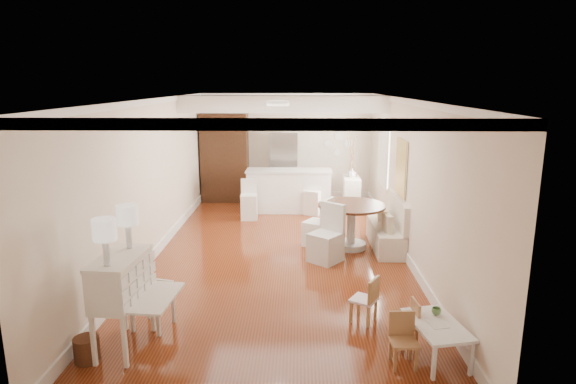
{
  "coord_description": "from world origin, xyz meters",
  "views": [
    {
      "loc": [
        0.34,
        -8.26,
        3.07
      ],
      "look_at": [
        0.14,
        0.3,
        1.12
      ],
      "focal_mm": 30.0,
      "sensor_mm": 36.0,
      "label": 1
    }
  ],
  "objects_px": {
    "breakfast_counter": "(289,191)",
    "bar_stool_right": "(313,195)",
    "dining_table": "(351,226)",
    "slip_chair_far": "(318,222)",
    "secretary_bureau": "(123,302)",
    "kids_chair_b": "(364,299)",
    "wicker_basket": "(87,349)",
    "sideboard": "(351,194)",
    "slip_chair_near": "(326,234)",
    "kids_chair_a": "(405,324)",
    "kids_table": "(435,341)",
    "gustavian_armchair": "(152,297)",
    "pantry_cabinet": "(225,158)",
    "kids_chair_c": "(404,341)",
    "fridge": "(297,168)",
    "bar_stool_left": "(249,200)"
  },
  "relations": [
    {
      "from": "breakfast_counter",
      "to": "bar_stool_right",
      "type": "distance_m",
      "value": 0.64
    },
    {
      "from": "dining_table",
      "to": "slip_chair_far",
      "type": "height_order",
      "value": "slip_chair_far"
    },
    {
      "from": "secretary_bureau",
      "to": "kids_chair_b",
      "type": "distance_m",
      "value": 2.99
    },
    {
      "from": "wicker_basket",
      "to": "sideboard",
      "type": "distance_m",
      "value": 7.64
    },
    {
      "from": "slip_chair_far",
      "to": "slip_chair_near",
      "type": "bearing_deg",
      "value": 37.92
    },
    {
      "from": "kids_chair_a",
      "to": "sideboard",
      "type": "height_order",
      "value": "sideboard"
    },
    {
      "from": "dining_table",
      "to": "bar_stool_right",
      "type": "xyz_separation_m",
      "value": [
        -0.64,
        2.42,
        0.03
      ]
    },
    {
      "from": "kids_chair_a",
      "to": "slip_chair_near",
      "type": "bearing_deg",
      "value": -169.87
    },
    {
      "from": "kids_table",
      "to": "kids_chair_a",
      "type": "bearing_deg",
      "value": 142.27
    },
    {
      "from": "gustavian_armchair",
      "to": "pantry_cabinet",
      "type": "distance_m",
      "value": 6.87
    },
    {
      "from": "kids_chair_c",
      "to": "breakfast_counter",
      "type": "distance_m",
      "value": 6.7
    },
    {
      "from": "kids_chair_a",
      "to": "fridge",
      "type": "distance_m",
      "value": 7.34
    },
    {
      "from": "kids_chair_c",
      "to": "bar_stool_left",
      "type": "distance_m",
      "value": 6.27
    },
    {
      "from": "gustavian_armchair",
      "to": "kids_chair_c",
      "type": "bearing_deg",
      "value": -89.91
    },
    {
      "from": "wicker_basket",
      "to": "kids_chair_b",
      "type": "bearing_deg",
      "value": 17.17
    },
    {
      "from": "kids_chair_b",
      "to": "bar_stool_right",
      "type": "height_order",
      "value": "bar_stool_right"
    },
    {
      "from": "kids_table",
      "to": "breakfast_counter",
      "type": "relative_size",
      "value": 0.42
    },
    {
      "from": "kids_chair_a",
      "to": "sideboard",
      "type": "bearing_deg",
      "value": 174.14
    },
    {
      "from": "slip_chair_near",
      "to": "fridge",
      "type": "bearing_deg",
      "value": 135.39
    },
    {
      "from": "gustavian_armchair",
      "to": "wicker_basket",
      "type": "bearing_deg",
      "value": 161.49
    },
    {
      "from": "bar_stool_right",
      "to": "secretary_bureau",
      "type": "bearing_deg",
      "value": -89.46
    },
    {
      "from": "breakfast_counter",
      "to": "fridge",
      "type": "relative_size",
      "value": 1.14
    },
    {
      "from": "sideboard",
      "to": "slip_chair_far",
      "type": "bearing_deg",
      "value": -107.99
    },
    {
      "from": "secretary_bureau",
      "to": "dining_table",
      "type": "relative_size",
      "value": 0.91
    },
    {
      "from": "secretary_bureau",
      "to": "bar_stool_right",
      "type": "height_order",
      "value": "secretary_bureau"
    },
    {
      "from": "kids_chair_c",
      "to": "slip_chair_near",
      "type": "xyz_separation_m",
      "value": [
        -0.69,
        3.2,
        0.2
      ]
    },
    {
      "from": "kids_chair_c",
      "to": "kids_chair_b",
      "type": "bearing_deg",
      "value": 104.12
    },
    {
      "from": "secretary_bureau",
      "to": "kids_table",
      "type": "xyz_separation_m",
      "value": [
        3.6,
        -0.15,
        -0.36
      ]
    },
    {
      "from": "gustavian_armchair",
      "to": "pantry_cabinet",
      "type": "height_order",
      "value": "pantry_cabinet"
    },
    {
      "from": "slip_chair_near",
      "to": "sideboard",
      "type": "relative_size",
      "value": 1.18
    },
    {
      "from": "secretary_bureau",
      "to": "fridge",
      "type": "height_order",
      "value": "fridge"
    },
    {
      "from": "slip_chair_near",
      "to": "kids_table",
      "type": "bearing_deg",
      "value": -31.47
    },
    {
      "from": "kids_chair_a",
      "to": "kids_chair_c",
      "type": "bearing_deg",
      "value": -18.88
    },
    {
      "from": "secretary_bureau",
      "to": "pantry_cabinet",
      "type": "height_order",
      "value": "pantry_cabinet"
    },
    {
      "from": "dining_table",
      "to": "slip_chair_near",
      "type": "height_order",
      "value": "slip_chair_near"
    },
    {
      "from": "wicker_basket",
      "to": "slip_chair_far",
      "type": "height_order",
      "value": "slip_chair_far"
    },
    {
      "from": "pantry_cabinet",
      "to": "fridge",
      "type": "height_order",
      "value": "pantry_cabinet"
    },
    {
      "from": "slip_chair_near",
      "to": "pantry_cabinet",
      "type": "xyz_separation_m",
      "value": [
        -2.41,
        4.43,
        0.64
      ]
    },
    {
      "from": "kids_chair_a",
      "to": "slip_chair_far",
      "type": "xyz_separation_m",
      "value": [
        -0.89,
        3.63,
        0.18
      ]
    },
    {
      "from": "fridge",
      "to": "kids_chair_c",
      "type": "bearing_deg",
      "value": -81.02
    },
    {
      "from": "gustavian_armchair",
      "to": "kids_chair_a",
      "type": "bearing_deg",
      "value": -82.36
    },
    {
      "from": "kids_chair_c",
      "to": "kids_chair_a",
      "type": "bearing_deg",
      "value": 74.01
    },
    {
      "from": "breakfast_counter",
      "to": "bar_stool_right",
      "type": "xyz_separation_m",
      "value": [
        0.59,
        -0.24,
        -0.05
      ]
    },
    {
      "from": "kids_chair_b",
      "to": "breakfast_counter",
      "type": "distance_m",
      "value": 5.65
    },
    {
      "from": "gustavian_armchair",
      "to": "kids_table",
      "type": "height_order",
      "value": "gustavian_armchair"
    },
    {
      "from": "secretary_bureau",
      "to": "bar_stool_left",
      "type": "relative_size",
      "value": 1.25
    },
    {
      "from": "slip_chair_far",
      "to": "pantry_cabinet",
      "type": "xyz_separation_m",
      "value": [
        -2.31,
        3.6,
        0.67
      ]
    },
    {
      "from": "slip_chair_near",
      "to": "slip_chair_far",
      "type": "bearing_deg",
      "value": 135.68
    },
    {
      "from": "wicker_basket",
      "to": "slip_chair_far",
      "type": "distance_m",
      "value": 4.88
    },
    {
      "from": "kids_chair_a",
      "to": "sideboard",
      "type": "xyz_separation_m",
      "value": [
        0.03,
        6.31,
        0.12
      ]
    }
  ]
}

